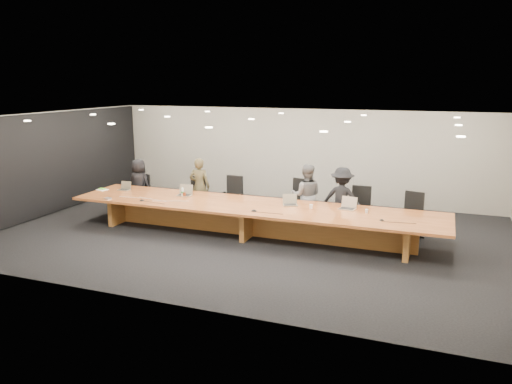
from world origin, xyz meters
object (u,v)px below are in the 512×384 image
person_a (139,184)px  person_c (306,196)px  person_d (342,199)px  chair_far_left (140,191)px  chair_mid_right (296,201)px  chair_left (196,195)px  laptop_d (290,200)px  paper_cup_near (311,207)px  chair_far_right (411,215)px  laptop_a (124,186)px  chair_mid_left (231,197)px  person_b (200,186)px  paper_cup_far (367,211)px  laptop_e (347,203)px  chair_right (360,209)px  mic_left (142,200)px  water_bottle (183,192)px  av_box (108,198)px  mic_center (254,210)px  laptop_b (184,190)px  conference_table (252,214)px  mic_right (382,220)px  amber_mug (184,194)px

person_a → person_c: size_ratio=0.91×
person_d → person_a: bearing=2.3°
chair_far_left → chair_mid_right: 4.67m
chair_left → laptop_d: bearing=-25.6°
paper_cup_near → laptop_d: bearing=166.7°
chair_far_right → laptop_a: size_ratio=3.58×
chair_mid_left → person_b: bearing=-174.6°
paper_cup_far → laptop_e: bearing=160.4°
chair_right → mic_left: chair_right is taller
chair_far_left → water_bottle: size_ratio=4.76×
av_box → mic_center: bearing=19.6°
chair_mid_right → laptop_b: (-2.67, -1.04, 0.30)m
chair_left → person_a: (-1.76, -0.12, 0.21)m
laptop_d → av_box: 4.55m
chair_right → person_c: bearing=-179.2°
chair_right → paper_cup_near: chair_right is taller
conference_table → mic_center: size_ratio=65.67×
chair_far_right → laptop_e: chair_far_right is taller
person_a → mic_right: bearing=171.1°
chair_far_left → chair_far_right: (7.51, -0.04, 0.03)m
av_box → mic_right: size_ratio=1.61×
chair_mid_left → chair_mid_right: size_ratio=0.96×
chair_far_left → chair_far_right: chair_far_right is taller
person_d → av_box: 5.82m
chair_far_left → chair_right: 6.31m
chair_right → mic_right: bearing=-67.4°
chair_far_right → laptop_a: bearing=-159.3°
chair_far_left → water_bottle: 2.28m
conference_table → paper_cup_near: paper_cup_near is taller
av_box → person_d: bearing=36.5°
chair_far_left → chair_left: (1.80, 0.04, 0.02)m
mic_left → mic_right: size_ratio=1.19×
person_c → laptop_b: person_c is taller
conference_table → mic_right: 3.08m
chair_far_left → laptop_e: size_ratio=2.78×
amber_mug → mic_center: (2.18, -0.73, -0.04)m
chair_left → mic_left: chair_left is taller
laptop_b → mic_right: size_ratio=3.34×
chair_far_left → person_a: (0.04, -0.07, 0.22)m
chair_mid_left → water_bottle: (-0.86, -1.12, 0.29)m
chair_mid_right → paper_cup_near: (0.70, -1.18, 0.21)m
chair_mid_right → person_d: size_ratio=0.75×
person_d → av_box: size_ratio=9.02×
mic_left → laptop_d: bearing=13.5°
chair_right → laptop_b: bearing=-169.0°
amber_mug → mic_left: (-0.74, -0.79, -0.04)m
water_bottle → laptop_b: bearing=85.8°
chair_far_left → chair_far_right: bearing=19.0°
chair_far_right → mic_left: chair_far_right is taller
laptop_d → paper_cup_near: laptop_d is taller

